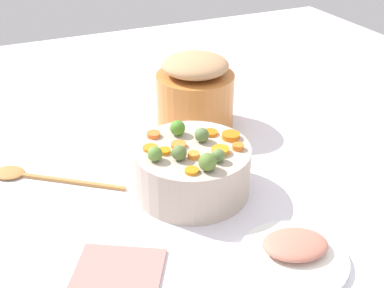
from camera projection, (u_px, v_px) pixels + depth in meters
tabletop at (193, 188)px, 1.12m from camera, size 2.40×2.40×0.02m
serving_bowl_carrots at (192, 170)px, 1.07m from camera, size 0.26×0.26×0.11m
metal_pot at (195, 100)px, 1.34m from camera, size 0.21×0.21×0.15m
stuffing_mound at (195, 65)px, 1.29m from camera, size 0.18×0.18×0.05m
carrot_slice_0 at (220, 151)px, 1.02m from camera, size 0.05×0.05×0.01m
carrot_slice_1 at (194, 155)px, 1.01m from camera, size 0.03×0.03×0.01m
carrot_slice_2 at (179, 145)px, 1.05m from camera, size 0.04×0.04×0.01m
carrot_slice_3 at (192, 171)px, 0.96m from camera, size 0.04×0.04×0.01m
carrot_slice_4 at (231, 136)px, 1.08m from camera, size 0.05×0.05×0.01m
carrot_slice_5 at (238, 147)px, 1.04m from camera, size 0.03×0.03×0.01m
carrot_slice_6 at (164, 151)px, 1.03m from camera, size 0.03×0.03×0.01m
carrot_slice_7 at (150, 148)px, 1.04m from camera, size 0.04×0.04×0.01m
carrot_slice_8 at (210, 133)px, 1.10m from camera, size 0.04×0.04×0.01m
carrot_slice_9 at (154, 135)px, 1.09m from camera, size 0.04×0.04×0.01m
brussels_sprout_0 at (155, 154)px, 0.99m from camera, size 0.03×0.03×0.03m
brussels_sprout_1 at (218, 156)px, 0.99m from camera, size 0.03×0.03×0.03m
brussels_sprout_2 at (179, 153)px, 1.00m from camera, size 0.03×0.03×0.03m
brussels_sprout_3 at (202, 135)px, 1.06m from camera, size 0.03×0.03×0.03m
brussels_sprout_4 at (178, 128)px, 1.09m from camera, size 0.03×0.03×0.03m
brussels_sprout_5 at (208, 162)px, 0.96m from camera, size 0.04×0.04×0.04m
wooden_spoon at (26, 175)px, 1.14m from camera, size 0.22×0.28×0.01m
ham_plate at (293, 258)px, 0.90m from camera, size 0.20×0.20×0.01m
ham_slice_main at (295, 244)px, 0.91m from camera, size 0.12×0.14×0.03m
dish_towel at (117, 276)px, 0.87m from camera, size 0.21×0.21×0.01m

